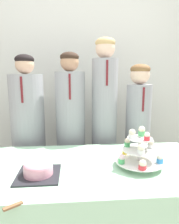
{
  "coord_description": "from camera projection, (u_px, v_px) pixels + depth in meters",
  "views": [
    {
      "loc": [
        -0.11,
        -0.85,
        1.32
      ],
      "look_at": [
        -0.01,
        0.43,
        1.09
      ],
      "focal_mm": 32.0,
      "sensor_mm": 36.0,
      "label": 1
    }
  ],
  "objects": [
    {
      "name": "wall_back",
      "position": [
        82.0,
        73.0,
        2.4
      ],
      "size": [
        9.0,
        0.06,
        2.7
      ],
      "color": "silver",
      "rests_on": "ground_plane"
    },
    {
      "name": "cake_knife",
      "position": [
        25.0,
        202.0,
        0.94
      ],
      "size": [
        0.26,
        0.18,
        0.01
      ],
      "rotation": [
        0.0,
        0.0,
        0.59
      ],
      "color": "silver",
      "rests_on": "table"
    },
    {
      "name": "student_0",
      "position": [
        29.0,
        141.0,
        1.91
      ],
      "size": [
        0.31,
        0.32,
        1.51
      ],
      "color": "#939399",
      "rests_on": "ground_plane"
    },
    {
      "name": "table",
      "position": [
        91.0,
        213.0,
        1.4
      ],
      "size": [
        1.62,
        0.79,
        0.73
      ],
      "color": "#A8DBB2",
      "rests_on": "ground_plane"
    },
    {
      "name": "round_cake",
      "position": [
        38.0,
        168.0,
        1.19
      ],
      "size": [
        0.25,
        0.25,
        0.1
      ],
      "color": "#232328",
      "rests_on": "table"
    },
    {
      "name": "student_3",
      "position": [
        137.0,
        138.0,
        2.0
      ],
      "size": [
        0.24,
        0.25,
        1.43
      ],
      "color": "#939399",
      "rests_on": "ground_plane"
    },
    {
      "name": "student_1",
      "position": [
        71.0,
        137.0,
        1.94
      ],
      "size": [
        0.28,
        0.28,
        1.53
      ],
      "color": "#939399",
      "rests_on": "ground_plane"
    },
    {
      "name": "cupcake_stand",
      "position": [
        140.0,
        150.0,
        1.3
      ],
      "size": [
        0.31,
        0.31,
        0.26
      ],
      "color": "silver",
      "rests_on": "table"
    },
    {
      "name": "student_2",
      "position": [
        104.0,
        128.0,
        1.95
      ],
      "size": [
        0.24,
        0.25,
        1.66
      ],
      "color": "#939399",
      "rests_on": "ground_plane"
    }
  ]
}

